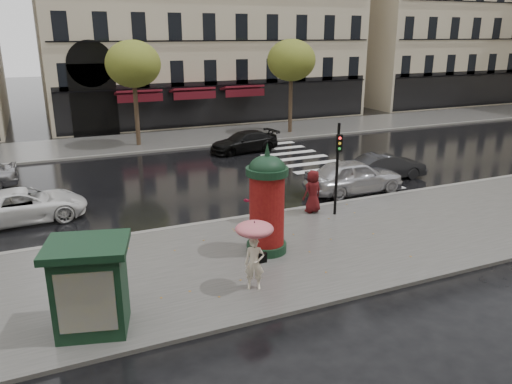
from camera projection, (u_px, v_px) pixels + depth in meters
name	position (u px, v px, depth m)	size (l,w,h in m)	color
ground	(299.00, 244.00, 17.36)	(160.00, 160.00, 0.00)	black
near_sidewalk	(306.00, 248.00, 16.91)	(90.00, 7.00, 0.12)	#474744
far_sidewalk	(166.00, 140.00, 33.91)	(90.00, 6.00, 0.12)	#474744
near_kerb	(263.00, 215.00, 19.96)	(90.00, 0.25, 0.14)	slate
far_kerb	(177.00, 149.00, 31.29)	(90.00, 0.25, 0.14)	slate
zebra_crossing	(311.00, 164.00, 28.04)	(3.60, 11.75, 0.01)	silver
tree_far_left	(133.00, 64.00, 30.72)	(3.40, 3.40, 6.64)	#38281C
tree_far_right	(291.00, 61.00, 34.94)	(3.40, 3.40, 6.64)	#38281C
woman_umbrella	(255.00, 244.00, 13.70)	(1.07, 1.07, 2.05)	#F2E1C7
woman_red	(253.00, 201.00, 18.90)	(0.81, 0.63, 1.66)	maroon
man_burgundy	(313.00, 191.00, 19.88)	(0.85, 0.55, 1.73)	#531013
morris_column	(267.00, 201.00, 16.00)	(1.36, 1.36, 3.65)	black
traffic_light	(338.00, 160.00, 19.15)	(0.27, 0.36, 3.66)	black
newsstand	(90.00, 286.00, 11.81)	(2.23, 2.02, 2.27)	black
car_silver	(354.00, 176.00, 22.75)	(1.85, 4.60, 1.57)	silver
car_darkgrey	(387.00, 166.00, 24.99)	(1.36, 3.89, 1.28)	#232326
car_white	(24.00, 205.00, 19.29)	(2.14, 4.65, 1.29)	white
car_black	(244.00, 142.00, 30.64)	(1.76, 4.33, 1.26)	black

